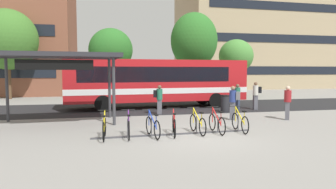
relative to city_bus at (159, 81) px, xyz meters
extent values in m
plane|color=gray|center=(-0.20, -9.53, -1.78)|extent=(200.00, 200.00, 0.00)
cube|color=#232326|center=(-0.20, 0.00, -1.77)|extent=(80.00, 7.20, 0.01)
cube|color=red|center=(-0.06, 0.00, 0.07)|extent=(12.13, 3.26, 2.70)
cube|color=white|center=(-0.06, 0.00, -0.58)|extent=(12.15, 3.28, 0.36)
cube|color=black|center=(5.38, 0.32, 1.20)|extent=(1.14, 2.35, 0.40)
cube|color=black|center=(5.91, 0.35, 0.34)|extent=(0.21, 2.19, 1.40)
cube|color=black|center=(-0.44, 1.22, 0.48)|extent=(9.83, 0.65, 0.97)
cube|color=black|center=(-0.29, -1.26, 0.48)|extent=(9.83, 0.65, 0.97)
cylinder|color=black|center=(3.58, 1.37, -1.28)|extent=(1.02, 0.36, 1.00)
cylinder|color=black|center=(3.72, -0.93, -1.28)|extent=(1.02, 0.36, 1.00)
cylinder|color=black|center=(-3.85, 0.93, -1.28)|extent=(1.02, 0.36, 1.00)
cylinder|color=black|center=(-3.71, -1.38, -1.28)|extent=(1.02, 0.36, 1.00)
cube|color=#47474C|center=(-1.04, -8.85, -1.75)|extent=(6.31, 0.33, 0.06)
cylinder|color=#47474C|center=(-3.74, -8.95, -1.43)|extent=(0.04, 0.04, 0.70)
cylinder|color=#47474C|center=(-2.84, -8.92, -1.43)|extent=(0.04, 0.04, 0.70)
cylinder|color=#47474C|center=(-1.94, -8.88, -1.43)|extent=(0.04, 0.04, 0.70)
cylinder|color=#47474C|center=(-1.04, -8.85, -1.43)|extent=(0.04, 0.04, 0.70)
cylinder|color=#47474C|center=(-0.14, -8.81, -1.43)|extent=(0.04, 0.04, 0.70)
cylinder|color=#47474C|center=(0.76, -8.77, -1.43)|extent=(0.04, 0.04, 0.70)
cylinder|color=#47474C|center=(1.67, -8.74, -1.43)|extent=(0.04, 0.04, 0.70)
torus|color=black|center=(-3.65, -8.42, -1.42)|extent=(0.09, 0.71, 0.70)
torus|color=black|center=(-3.71, -9.44, -1.42)|extent=(0.09, 0.71, 0.70)
cube|color=yellow|center=(-3.68, -8.91, -1.11)|extent=(0.09, 0.92, 0.58)
cylinder|color=yellow|center=(-3.71, -9.34, -1.16)|extent=(0.03, 0.03, 0.55)
cube|color=black|center=(-3.71, -9.34, -0.90)|extent=(0.11, 0.23, 0.05)
cylinder|color=yellow|center=(-3.65, -8.44, -1.11)|extent=(0.03, 0.03, 0.65)
cylinder|color=black|center=(-3.65, -8.44, -0.80)|extent=(0.52, 0.06, 0.03)
torus|color=black|center=(-2.76, -8.40, -1.42)|extent=(0.09, 0.71, 0.70)
torus|color=black|center=(-2.83, -9.41, -1.42)|extent=(0.09, 0.71, 0.70)
cube|color=#702893|center=(-2.80, -8.89, -1.11)|extent=(0.10, 0.92, 0.58)
cylinder|color=#702893|center=(-2.83, -9.31, -1.16)|extent=(0.03, 0.03, 0.55)
cube|color=black|center=(-2.83, -9.31, -0.90)|extent=(0.12, 0.23, 0.05)
cylinder|color=#702893|center=(-2.76, -8.42, -1.11)|extent=(0.03, 0.03, 0.65)
cylinder|color=black|center=(-2.76, -8.42, -0.80)|extent=(0.52, 0.06, 0.03)
torus|color=black|center=(-1.98, -8.49, -1.42)|extent=(0.14, 0.70, 0.70)
torus|color=black|center=(-1.84, -9.50, -1.42)|extent=(0.14, 0.70, 0.70)
cube|color=#1E3DB2|center=(-1.91, -8.98, -1.11)|extent=(0.16, 0.92, 0.58)
cylinder|color=#1E3DB2|center=(-1.85, -9.40, -1.16)|extent=(0.03, 0.03, 0.55)
cube|color=black|center=(-1.85, -9.40, -0.90)|extent=(0.13, 0.23, 0.05)
cylinder|color=#1E3DB2|center=(-1.98, -8.51, -1.11)|extent=(0.04, 0.04, 0.65)
cylinder|color=black|center=(-1.98, -8.51, -0.80)|extent=(0.52, 0.10, 0.03)
torus|color=black|center=(-0.97, -8.37, -1.42)|extent=(0.17, 0.70, 0.70)
torus|color=black|center=(-1.15, -9.37, -1.42)|extent=(0.17, 0.70, 0.70)
cube|color=red|center=(-1.06, -8.85, -1.11)|extent=(0.20, 0.91, 0.58)
cylinder|color=red|center=(-1.13, -9.27, -1.16)|extent=(0.03, 0.03, 0.55)
cube|color=black|center=(-1.13, -9.27, -0.90)|extent=(0.14, 0.23, 0.05)
cylinder|color=red|center=(-0.97, -8.39, -1.11)|extent=(0.04, 0.04, 0.65)
cylinder|color=black|center=(-0.97, -8.39, -0.80)|extent=(0.52, 0.12, 0.03)
torus|color=black|center=(-0.11, -8.28, -1.42)|extent=(0.08, 0.71, 0.70)
torus|color=black|center=(-0.05, -9.30, -1.42)|extent=(0.08, 0.71, 0.70)
cube|color=yellow|center=(-0.08, -8.77, -1.11)|extent=(0.09, 0.92, 0.58)
cylinder|color=yellow|center=(-0.06, -9.20, -1.16)|extent=(0.03, 0.03, 0.55)
cube|color=black|center=(-0.06, -9.20, -0.90)|extent=(0.11, 0.23, 0.05)
cylinder|color=yellow|center=(-0.11, -8.30, -1.11)|extent=(0.03, 0.03, 0.65)
cylinder|color=black|center=(-0.11, -8.30, -0.80)|extent=(0.52, 0.06, 0.03)
torus|color=black|center=(0.71, -8.30, -1.42)|extent=(0.05, 0.70, 0.70)
torus|color=black|center=(0.72, -9.32, -1.42)|extent=(0.05, 0.70, 0.70)
cube|color=red|center=(0.71, -8.79, -1.11)|extent=(0.04, 0.92, 0.58)
cylinder|color=red|center=(0.72, -9.22, -1.16)|extent=(0.03, 0.03, 0.55)
cube|color=black|center=(0.72, -9.22, -0.90)|extent=(0.10, 0.22, 0.05)
cylinder|color=red|center=(0.71, -8.32, -1.11)|extent=(0.03, 0.03, 0.65)
cylinder|color=black|center=(0.71, -8.32, -0.80)|extent=(0.52, 0.03, 0.03)
torus|color=black|center=(1.75, -8.28, -1.42)|extent=(0.08, 0.71, 0.70)
torus|color=black|center=(1.69, -9.30, -1.42)|extent=(0.08, 0.71, 0.70)
cube|color=yellow|center=(1.72, -8.77, -1.11)|extent=(0.08, 0.92, 0.58)
cylinder|color=yellow|center=(1.70, -9.20, -1.16)|extent=(0.03, 0.03, 0.55)
cube|color=black|center=(1.70, -9.20, -0.90)|extent=(0.11, 0.23, 0.05)
cylinder|color=yellow|center=(1.75, -8.30, -1.11)|extent=(0.03, 0.03, 0.65)
cylinder|color=black|center=(1.75, -8.30, -0.80)|extent=(0.52, 0.06, 0.03)
cylinder|color=#38383D|center=(-3.22, -6.16, -0.23)|extent=(0.15, 0.15, 3.08)
cylinder|color=#38383D|center=(-8.24, -4.07, -0.23)|extent=(0.15, 0.15, 3.08)
cylinder|color=#38383D|center=(-3.35, -3.80, -0.23)|extent=(0.15, 0.15, 3.08)
cube|color=#28282D|center=(-5.73, -5.11, 1.41)|extent=(5.87, 3.48, 0.20)
cube|color=black|center=(-5.66, -6.44, 0.96)|extent=(3.14, 0.25, 0.44)
cube|color=#565660|center=(5.86, -2.42, -1.32)|extent=(0.26, 0.20, 0.92)
cylinder|color=beige|center=(5.86, -2.42, -0.54)|extent=(0.35, 0.35, 0.63)
sphere|color=brown|center=(5.86, -2.42, -0.11)|extent=(0.22, 0.22, 0.22)
cube|color=black|center=(6.12, -2.42, -0.51)|extent=(0.18, 0.28, 0.40)
cube|color=#565660|center=(5.39, -6.54, -1.32)|extent=(0.31, 0.33, 0.91)
cylinder|color=maroon|center=(5.39, -6.54, -0.57)|extent=(0.47, 0.47, 0.59)
sphere|color=beige|center=(5.39, -6.54, -0.17)|extent=(0.22, 0.22, 0.22)
cube|color=#B21E23|center=(5.53, -6.33, -0.54)|extent=(0.33, 0.30, 0.40)
cube|color=#2D3851|center=(4.52, -2.61, -1.35)|extent=(0.29, 0.32, 0.86)
cylinder|color=#23664C|center=(4.52, -2.61, -0.63)|extent=(0.45, 0.45, 0.58)
sphere|color=brown|center=(4.52, -2.61, -0.23)|extent=(0.22, 0.22, 0.22)
cube|color=navy|center=(4.41, -2.38, -0.60)|extent=(0.33, 0.28, 0.40)
cube|color=#565660|center=(2.67, -5.99, -1.32)|extent=(0.33, 0.31, 0.91)
cylinder|color=navy|center=(2.67, -5.99, -0.57)|extent=(0.47, 0.47, 0.59)
sphere|color=#936B4C|center=(2.67, -5.99, -0.17)|extent=(0.22, 0.22, 0.22)
cube|color=slate|center=(2.89, -6.13, -0.54)|extent=(0.30, 0.33, 0.40)
cube|color=#565660|center=(-0.54, -3.17, -1.36)|extent=(0.29, 0.25, 0.84)
cylinder|color=#23664C|center=(-0.54, -3.17, -0.63)|extent=(0.40, 0.40, 0.61)
sphere|color=brown|center=(-0.54, -3.17, -0.22)|extent=(0.22, 0.22, 0.22)
cube|color=black|center=(-0.79, -3.12, -0.60)|extent=(0.23, 0.31, 0.40)
cylinder|color=#232328|center=(3.50, -3.11, -1.30)|extent=(0.52, 0.52, 0.95)
cylinder|color=black|center=(3.50, -3.11, -0.79)|extent=(0.55, 0.55, 0.08)
cylinder|color=brown|center=(9.36, 8.05, -0.48)|extent=(0.32, 0.32, 2.60)
ellipsoid|color=#4C8E3D|center=(9.36, 8.05, 2.21)|extent=(3.40, 3.40, 3.27)
cylinder|color=brown|center=(-11.74, 9.14, -0.28)|extent=(0.32, 0.32, 2.99)
ellipsoid|color=#427A2D|center=(-11.74, 9.14, 3.47)|extent=(5.10, 5.10, 5.30)
cylinder|color=brown|center=(4.42, 6.22, -0.24)|extent=(0.32, 0.32, 3.08)
ellipsoid|color=#2D7028|center=(4.42, 6.22, 3.43)|extent=(4.19, 4.19, 5.00)
cylinder|color=brown|center=(-2.88, 8.16, -0.41)|extent=(0.32, 0.32, 2.73)
ellipsoid|color=#2D7028|center=(-2.88, 8.16, 2.62)|extent=(3.97, 3.97, 3.91)
cube|color=tan|center=(19.92, 23.27, 8.92)|extent=(23.22, 12.91, 21.39)
cube|color=black|center=(19.92, 16.79, 0.79)|extent=(20.43, 0.06, 1.10)
cube|color=black|center=(19.92, 16.79, 5.07)|extent=(20.43, 0.06, 1.10)
cube|color=black|center=(19.92, 16.79, 9.35)|extent=(20.43, 0.06, 1.10)
camera|label=1|loc=(-3.76, -20.04, 0.68)|focal=32.35mm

